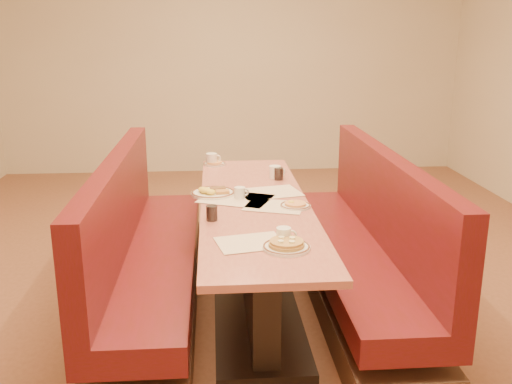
{
  "coord_description": "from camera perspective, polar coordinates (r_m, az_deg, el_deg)",
  "views": [
    {
      "loc": [
        -0.26,
        -3.55,
        1.83
      ],
      "look_at": [
        0.0,
        -0.11,
        0.85
      ],
      "focal_mm": 40.0,
      "sensor_mm": 36.0,
      "label": 1
    }
  ],
  "objects": [
    {
      "name": "extra_plate_far",
      "position": [
        4.78,
        -4.2,
        2.87
      ],
      "size": [
        0.19,
        0.19,
        0.04
      ],
      "rotation": [
        0.0,
        0.0,
        0.3
      ],
      "color": "white",
      "rests_on": "diner_table"
    },
    {
      "name": "placemat_near_left",
      "position": [
        3.02,
        -0.57,
        -5.07
      ],
      "size": [
        0.39,
        0.33,
        0.0
      ],
      "primitive_type": "cube",
      "rotation": [
        0.0,
        0.0,
        0.21
      ],
      "color": "beige",
      "rests_on": "diner_table"
    },
    {
      "name": "pancake_plate",
      "position": [
        2.94,
        3.07,
        -5.36
      ],
      "size": [
        0.25,
        0.25,
        0.06
      ],
      "rotation": [
        0.0,
        0.0,
        0.17
      ],
      "color": "white",
      "rests_on": "diner_table"
    },
    {
      "name": "coffee_mug_d",
      "position": [
        4.77,
        -4.43,
        3.31
      ],
      "size": [
        0.13,
        0.09,
        0.1
      ],
      "rotation": [
        0.0,
        0.0,
        0.31
      ],
      "color": "white",
      "rests_on": "diner_table"
    },
    {
      "name": "booth_left",
      "position": [
        3.87,
        -11.07,
        -6.76
      ],
      "size": [
        0.55,
        2.5,
        1.05
      ],
      "color": "#4C3326",
      "rests_on": "ground"
    },
    {
      "name": "placemat_near_right",
      "position": [
        3.63,
        1.89,
        -1.42
      ],
      "size": [
        0.44,
        0.38,
        0.0
      ],
      "primitive_type": "cube",
      "rotation": [
        0.0,
        0.0,
        -0.32
      ],
      "color": "beige",
      "rests_on": "diner_table"
    },
    {
      "name": "eggs_plate",
      "position": [
        3.9,
        -4.36,
        -0.04
      ],
      "size": [
        0.3,
        0.3,
        0.06
      ],
      "rotation": [
        0.0,
        0.0,
        0.11
      ],
      "color": "white",
      "rests_on": "diner_table"
    },
    {
      "name": "room_envelope",
      "position": [
        3.57,
        -0.14,
        17.46
      ],
      "size": [
        6.04,
        8.04,
        2.82
      ],
      "color": "beige",
      "rests_on": "ground"
    },
    {
      "name": "extra_plate_mid",
      "position": [
        3.63,
        3.95,
        -1.32
      ],
      "size": [
        0.19,
        0.19,
        0.04
      ],
      "rotation": [
        0.0,
        0.0,
        0.37
      ],
      "color": "white",
      "rests_on": "diner_table"
    },
    {
      "name": "placemat_far_right",
      "position": [
        3.94,
        1.38,
        -0.04
      ],
      "size": [
        0.47,
        0.39,
        0.0
      ],
      "primitive_type": "cube",
      "rotation": [
        0.0,
        0.0,
        0.23
      ],
      "color": "beige",
      "rests_on": "diner_table"
    },
    {
      "name": "booth_right",
      "position": [
        3.97,
        10.53,
        -6.15
      ],
      "size": [
        0.55,
        2.5,
        1.05
      ],
      "color": "#4C3326",
      "rests_on": "ground"
    },
    {
      "name": "coffee_mug_b",
      "position": [
        3.8,
        -1.59,
        -0.07
      ],
      "size": [
        0.1,
        0.07,
        0.08
      ],
      "rotation": [
        0.0,
        0.0,
        0.37
      ],
      "color": "white",
      "rests_on": "diner_table"
    },
    {
      "name": "diner_table",
      "position": [
        3.85,
        -0.12,
        -6.39
      ],
      "size": [
        0.7,
        2.5,
        0.75
      ],
      "color": "black",
      "rests_on": "ground"
    },
    {
      "name": "soda_tumbler_mid",
      "position": [
        4.28,
        2.29,
        1.83
      ],
      "size": [
        0.07,
        0.07,
        0.09
      ],
      "color": "black",
      "rests_on": "diner_table"
    },
    {
      "name": "coffee_mug_c",
      "position": [
        4.33,
        1.96,
        2.04
      ],
      "size": [
        0.13,
        0.09,
        0.09
      ],
      "rotation": [
        0.0,
        0.0,
        -0.08
      ],
      "color": "white",
      "rests_on": "diner_table"
    },
    {
      "name": "soda_tumbler_near",
      "position": [
        3.37,
        -4.44,
        -2.11
      ],
      "size": [
        0.07,
        0.07,
        0.09
      ],
      "color": "black",
      "rests_on": "diner_table"
    },
    {
      "name": "ground",
      "position": [
        4.01,
        -0.12,
        -11.35
      ],
      "size": [
        8.0,
        8.0,
        0.0
      ],
      "primitive_type": "plane",
      "color": "#9E6647",
      "rests_on": "ground"
    },
    {
      "name": "placemat_far_left",
      "position": [
        3.79,
        -2.03,
        -0.66
      ],
      "size": [
        0.55,
        0.49,
        0.0
      ],
      "primitive_type": "cube",
      "rotation": [
        0.0,
        0.0,
        -0.41
      ],
      "color": "beige",
      "rests_on": "diner_table"
    },
    {
      "name": "coffee_mug_a",
      "position": [
        3.01,
        2.84,
        -4.31
      ],
      "size": [
        0.11,
        0.08,
        0.08
      ],
      "rotation": [
        0.0,
        0.0,
        -0.07
      ],
      "color": "white",
      "rests_on": "diner_table"
    }
  ]
}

